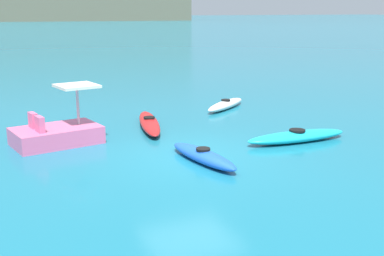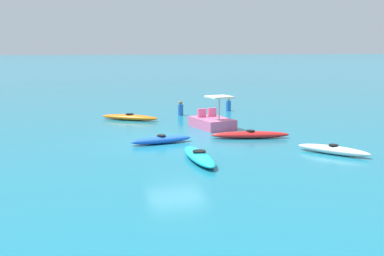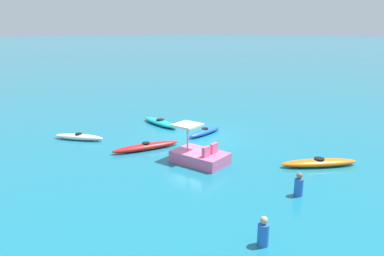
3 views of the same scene
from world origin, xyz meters
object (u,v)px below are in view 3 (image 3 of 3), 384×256
object	(u,v)px
pedal_boat_pink	(200,155)
person_near_shore	(299,185)
person_by_kayaks	(263,233)
kayak_red	(146,147)
kayak_cyan	(160,122)
kayak_white	(79,137)
kayak_blue	(205,132)
kayak_orange	(319,163)

from	to	relation	value
pedal_boat_pink	person_near_shore	world-z (taller)	pedal_boat_pink
person_near_shore	person_by_kayaks	xyz separation A→B (m)	(-1.01, 3.49, 0.00)
kayak_red	kayak_cyan	distance (m)	4.84
kayak_white	person_by_kayaks	size ratio (longest dim) A/B	2.98
kayak_cyan	pedal_boat_pink	xyz separation A→B (m)	(-6.44, 2.81, 0.17)
kayak_blue	kayak_red	xyz separation A→B (m)	(0.06, 4.07, -0.00)
kayak_blue	kayak_red	distance (m)	4.07
person_by_kayaks	kayak_orange	bearing A→B (deg)	-73.71
kayak_orange	person_by_kayaks	distance (m)	7.01
kayak_blue	kayak_orange	distance (m)	6.93
kayak_white	person_near_shore	world-z (taller)	person_near_shore
pedal_boat_pink	person_by_kayaks	xyz separation A→B (m)	(-5.84, 3.21, 0.05)
kayak_orange	pedal_boat_pink	distance (m)	5.23
kayak_white	person_near_shore	bearing A→B (deg)	-167.29
kayak_orange	kayak_cyan	world-z (taller)	same
kayak_orange	pedal_boat_pink	world-z (taller)	pedal_boat_pink
kayak_blue	kayak_white	size ratio (longest dim) A/B	1.05
pedal_boat_pink	kayak_orange	bearing A→B (deg)	-137.82
kayak_orange	kayak_white	world-z (taller)	same
kayak_white	pedal_boat_pink	distance (m)	7.34
pedal_boat_pink	person_by_kayaks	size ratio (longest dim) A/B	2.99
kayak_blue	kayak_white	xyz separation A→B (m)	(3.89, 5.75, -0.00)
kayak_red	person_by_kayaks	bearing A→B (deg)	164.29
kayak_white	person_near_shore	xyz separation A→B (m)	(-11.77, -2.65, 0.22)
kayak_white	kayak_cyan	size ratio (longest dim) A/B	0.79
kayak_blue	person_by_kayaks	bearing A→B (deg)	143.46
person_near_shore	kayak_cyan	bearing A→B (deg)	-12.68
person_by_kayaks	kayak_cyan	bearing A→B (deg)	-26.13
kayak_red	pedal_boat_pink	size ratio (longest dim) A/B	1.34
person_near_shore	pedal_boat_pink	bearing A→B (deg)	3.30
kayak_red	kayak_white	size ratio (longest dim) A/B	1.34
kayak_white	person_by_kayaks	bearing A→B (deg)	176.26
kayak_white	kayak_red	bearing A→B (deg)	-156.32
kayak_red	kayak_blue	bearing A→B (deg)	-90.82
pedal_boat_pink	person_near_shore	size ratio (longest dim) A/B	2.99
kayak_red	person_near_shore	size ratio (longest dim) A/B	4.01
kayak_blue	pedal_boat_pink	bearing A→B (deg)	132.08
kayak_blue	kayak_cyan	size ratio (longest dim) A/B	0.82
kayak_red	pedal_boat_pink	xyz separation A→B (m)	(-3.11, -0.69, 0.17)
kayak_blue	kayak_cyan	world-z (taller)	same
kayak_orange	kayak_blue	bearing A→B (deg)	1.11
kayak_white	kayak_cyan	distance (m)	5.21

